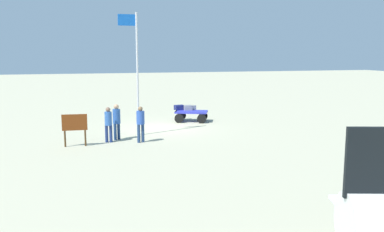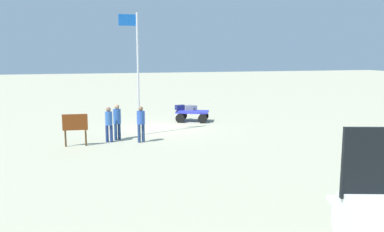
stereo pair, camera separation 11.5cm
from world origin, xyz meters
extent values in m
plane|color=#B6B192|center=(0.00, 0.00, 0.00)|extent=(120.00, 120.00, 0.00)
cube|color=#3035B8|center=(-2.00, -1.57, 0.59)|extent=(2.15, 1.67, 0.10)
cube|color=#3035B8|center=(-1.17, -1.90, 0.59)|extent=(0.44, 0.96, 0.10)
cylinder|color=black|center=(-1.18, -1.30, 0.27)|extent=(0.54, 0.31, 0.54)
cylinder|color=black|center=(-1.58, -2.32, 0.27)|extent=(0.54, 0.31, 0.54)
cylinder|color=black|center=(-2.42, -0.82, 0.27)|extent=(0.54, 0.31, 0.54)
cylinder|color=black|center=(-2.82, -1.84, 0.27)|extent=(0.54, 0.31, 0.54)
cube|color=gray|center=(-2.14, -2.06, 0.77)|extent=(0.52, 0.35, 0.27)
cube|color=navy|center=(-1.41, -2.22, 0.78)|extent=(0.62, 0.48, 0.29)
cube|color=gray|center=(-1.89, -1.97, 0.79)|extent=(0.47, 0.40, 0.31)
cylinder|color=navy|center=(2.63, 2.40, 0.39)|extent=(0.14, 0.14, 0.78)
cylinder|color=navy|center=(2.80, 2.50, 0.39)|extent=(0.14, 0.14, 0.78)
cylinder|color=#2F5BA8|center=(2.71, 2.45, 1.12)|extent=(0.48, 0.48, 0.68)
sphere|color=tan|center=(2.71, 2.45, 1.58)|extent=(0.24, 0.24, 0.24)
cylinder|color=navy|center=(3.03, 2.93, 0.40)|extent=(0.14, 0.14, 0.79)
cylinder|color=navy|center=(3.21, 2.86, 0.40)|extent=(0.14, 0.14, 0.79)
cylinder|color=#3262B1|center=(3.12, 2.89, 1.10)|extent=(0.42, 0.42, 0.62)
sphere|color=#866351|center=(3.12, 2.89, 1.52)|extent=(0.21, 0.21, 0.21)
cylinder|color=navy|center=(1.61, 3.28, 0.43)|extent=(0.14, 0.14, 0.85)
cylinder|color=navy|center=(1.80, 3.33, 0.43)|extent=(0.14, 0.14, 0.85)
cylinder|color=#2F55B1|center=(1.70, 3.31, 1.15)|extent=(0.44, 0.44, 0.60)
sphere|color=olive|center=(1.70, 3.31, 1.56)|extent=(0.21, 0.21, 0.21)
cube|color=black|center=(-0.71, 15.58, 2.15)|extent=(0.89, 0.34, 1.30)
cube|color=silver|center=(-0.71, 15.58, 1.12)|extent=(1.28, 2.31, 0.08)
cylinder|color=silver|center=(1.58, 1.63, 2.99)|extent=(0.10, 0.10, 5.98)
cube|color=blue|center=(2.05, 1.63, 5.61)|extent=(0.83, 0.10, 0.53)
cylinder|color=#4C3319|center=(4.16, 3.39, 0.36)|extent=(0.08, 0.08, 0.72)
cylinder|color=#4C3319|center=(5.02, 3.34, 0.36)|extent=(0.08, 0.08, 0.72)
cube|color=#6C3010|center=(4.59, 3.37, 1.07)|extent=(1.08, 0.13, 0.71)
camera|label=1|loc=(4.18, 21.51, 4.09)|focal=38.00mm
camera|label=2|loc=(4.06, 21.54, 4.09)|focal=38.00mm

